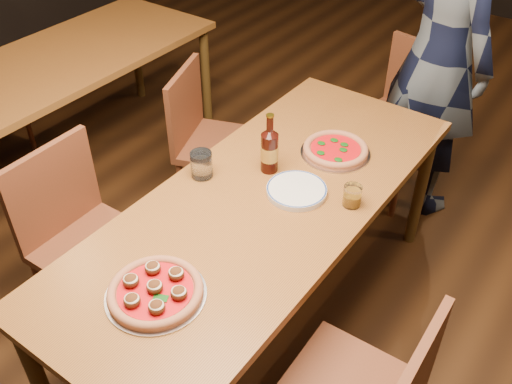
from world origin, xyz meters
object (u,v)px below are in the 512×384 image
Objects in this scene: chair_main_nw at (95,247)px; plate_stack at (297,191)px; pizza_margherita at (336,150)px; water_glass at (202,165)px; beer_bottle at (269,151)px; table_left at (53,73)px; chair_end at (395,123)px; diner at (439,53)px; chair_main_sw at (221,144)px; pizza_meatball at (155,291)px; amber_glass at (352,196)px; table_main at (263,213)px.

chair_main_nw is 0.91m from plate_stack.
water_glass is at bearing -128.41° from pizza_margherita.
pizza_margherita is at bearing 58.34° from beer_bottle.
table_left is 1.99m from chair_end.
water_glass is 0.06× the size of diner.
chair_main_sw is 1.24m from diner.
chair_main_nw is at bearing 91.66° from diner.
chair_end is (0.61, 1.70, -0.01)m from chair_main_nw.
water_glass is at bearing 116.86° from pizza_meatball.
chair_main_sw is 1.09m from amber_glass.
chair_main_sw reaches higher than amber_glass.
diner reaches higher than chair_main_nw.
table_left is at bearing 167.07° from water_glass.
water_glass is at bearing -160.77° from plate_stack.
chair_end is at bearing 76.39° from water_glass.
table_left is 1.78m from pizza_margherita.
diner reaches higher than amber_glass.
beer_bottle is at bearing -179.91° from amber_glass.
diner is at bearing 83.00° from table_main.
beer_bottle is at bearing -85.97° from chair_end.
diner is at bearing -66.31° from chair_main_sw.
water_glass reaches higher than pizza_margherita.
table_main and table_left have the same top height.
chair_main_nw is at bearing -146.47° from amber_glass.
table_main is 7.53× the size of beer_bottle.
chair_main_nw is 1.81m from chair_end.
water_glass is (-0.21, -0.20, -0.04)m from beer_bottle.
table_main is at bearing -149.39° from amber_glass.
table_main is at bearing -56.40° from chair_main_nw.
table_left is 5.93× the size of pizza_meatball.
beer_bottle reaches higher than amber_glass.
chair_end is at bearing 89.26° from table_main.
amber_glass is (0.60, 0.20, -0.01)m from water_glass.
pizza_margherita is at bearing -39.00° from chair_main_nw.
chair_main_sw is at bearing 147.02° from beer_bottle.
chair_main_nw reaches higher than table_left.
chair_end is at bearing 93.33° from plate_stack.
chair_main_sw is 3.43× the size of beer_bottle.
table_left is 1.62m from beer_bottle.
table_main is 2.20× the size of chair_main_sw.
chair_main_nw is 1.13m from pizza_margherita.
chair_end reaches higher than pizza_margherita.
amber_glass is at bearing -131.11° from chair_main_sw.
chair_main_sw is 10.16× the size of amber_glass.
pizza_margherita is 0.33m from beer_bottle.
chair_main_nw is at bearing -145.07° from table_main.
chair_main_nw is 3.06× the size of pizza_margherita.
chair_end is 1.18m from beer_bottle.
chair_end reaches higher than amber_glass.
chair_main_nw is at bearing -32.87° from table_left.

